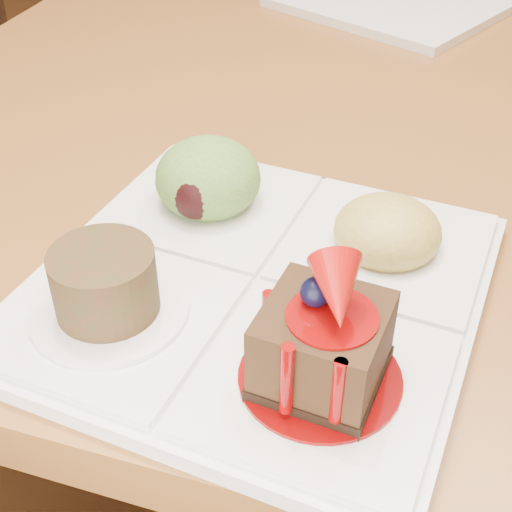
% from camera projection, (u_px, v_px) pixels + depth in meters
% --- Properties ---
extents(ground, '(6.00, 6.00, 0.00)m').
position_uv_depth(ground, '(377.00, 346.00, 1.51)').
color(ground, brown).
extents(dining_table, '(1.00, 1.80, 0.75)m').
position_uv_depth(dining_table, '(424.00, 27.00, 1.09)').
color(dining_table, brown).
rests_on(dining_table, ground).
extents(sampler_plate, '(0.32, 0.32, 0.11)m').
position_uv_depth(sampler_plate, '(256.00, 266.00, 0.48)').
color(sampler_plate, white).
rests_on(sampler_plate, dining_table).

